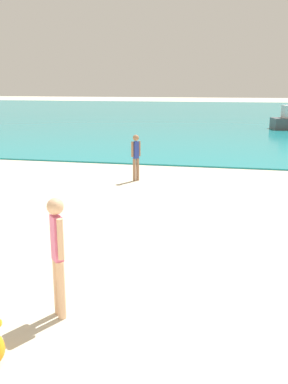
{
  "coord_description": "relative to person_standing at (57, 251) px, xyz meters",
  "views": [
    {
      "loc": [
        1.32,
        -1.7,
        3.02
      ],
      "look_at": [
        -0.27,
        5.6,
        1.17
      ],
      "focal_mm": 40.95,
      "sensor_mm": 36.0,
      "label": 1
    }
  ],
  "objects": [
    {
      "name": "person_distant",
      "position": [
        -0.95,
        8.41,
        -0.09
      ],
      "size": [
        0.26,
        0.27,
        1.47
      ],
      "rotation": [
        0.0,
        0.0,
        3.95
      ],
      "color": "#936B4C",
      "rests_on": "ground"
    },
    {
      "name": "person_standing",
      "position": [
        0.0,
        0.0,
        0.0
      ],
      "size": [
        0.28,
        0.3,
        1.63
      ],
      "rotation": [
        0.0,
        0.0,
        2.3
      ],
      "color": "#DDAD84",
      "rests_on": "ground"
    },
    {
      "name": "water",
      "position": [
        0.9,
        41.14,
        -0.9
      ],
      "size": [
        160.0,
        60.0,
        0.06
      ],
      "primitive_type": "cube",
      "color": "teal",
      "rests_on": "ground"
    }
  ]
}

